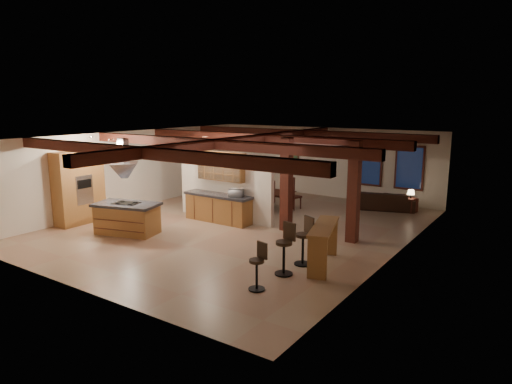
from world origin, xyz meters
TOP-DOWN VIEW (x-y plane):
  - ground at (0.00, 0.00)m, footprint 12.00×12.00m
  - room_walls at (0.00, 0.00)m, footprint 12.00×12.00m
  - ceiling_beams at (0.00, 0.00)m, footprint 10.00×12.00m
  - timber_posts at (2.50, 0.50)m, footprint 2.50×0.30m
  - partition_wall at (-1.00, 0.50)m, footprint 3.80×0.18m
  - pantry_cabinet at (-4.67, -2.60)m, footprint 0.67×1.60m
  - back_counter at (-1.00, 0.11)m, footprint 2.50×0.66m
  - upper_display_cabinet at (-1.00, 0.31)m, footprint 1.80×0.36m
  - range_hood at (-2.40, -2.56)m, footprint 1.10×1.10m
  - back_windows at (2.80, 5.93)m, footprint 2.70×0.07m
  - framed_art at (-1.50, 5.94)m, footprint 0.65×0.05m
  - recessed_cans at (-2.53, -1.93)m, footprint 3.16×2.46m
  - kitchen_island at (-2.40, -2.56)m, footprint 2.14×1.51m
  - dining_table at (-0.67, 2.57)m, footprint 1.95×1.10m
  - sofa at (2.98, 4.94)m, footprint 2.45×1.56m
  - microwave at (-0.25, 0.11)m, footprint 0.53×0.44m
  - bar_counter at (3.78, -1.76)m, footprint 1.05×2.03m
  - side_table at (3.95, 5.07)m, footprint 0.53×0.53m
  - table_lamp at (3.95, 5.07)m, footprint 0.27×0.27m
  - bar_stool_a at (3.26, -3.83)m, footprint 0.37×0.39m
  - bar_stool_b at (3.29, -2.75)m, footprint 0.43×0.45m
  - bar_stool_c at (3.34, -1.92)m, footprint 0.45×0.47m
  - dining_chairs at (-0.67, 2.57)m, footprint 2.28×2.28m

SIDE VIEW (x-z plane):
  - ground at x=0.00m, z-range 0.00..0.00m
  - side_table at x=3.95m, z-range 0.00..0.51m
  - sofa at x=2.98m, z-range 0.00..0.67m
  - dining_table at x=-0.67m, z-range 0.00..0.68m
  - back_counter at x=-1.00m, z-range 0.01..0.95m
  - kitchen_island at x=-2.40m, z-range 0.00..0.96m
  - bar_stool_a at x=3.26m, z-range 0.01..1.04m
  - bar_stool_c at x=3.34m, z-range 0.01..1.21m
  - bar_stool_b at x=3.29m, z-range 0.01..1.23m
  - dining_chairs at x=-0.67m, z-range 0.01..1.25m
  - bar_counter at x=3.78m, z-range 0.18..1.21m
  - table_lamp at x=3.95m, z-range 0.58..0.89m
  - microwave at x=-0.25m, z-range 0.94..1.19m
  - partition_wall at x=-1.00m, z-range 0.00..2.20m
  - pantry_cabinet at x=-4.67m, z-range 0.00..2.40m
  - back_windows at x=2.80m, z-range 0.65..2.35m
  - framed_art at x=-1.50m, z-range 1.27..2.12m
  - timber_posts at x=2.50m, z-range 0.31..3.21m
  - room_walls at x=0.00m, z-range -4.22..7.78m
  - range_hood at x=-2.40m, z-range 1.08..2.48m
  - upper_display_cabinet at x=-1.00m, z-range 1.37..2.33m
  - ceiling_beams at x=0.00m, z-range 2.62..2.90m
  - recessed_cans at x=-2.53m, z-range 2.85..2.89m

